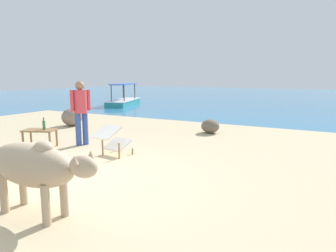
# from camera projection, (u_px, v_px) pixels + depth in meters

# --- Properties ---
(sand_beach) EXTENTS (18.00, 14.00, 0.04)m
(sand_beach) POSITION_uv_depth(u_px,v_px,m) (77.00, 183.00, 5.04)
(sand_beach) COLOR #CCB78E
(sand_beach) RESTS_ON ground
(water_surface) EXTENTS (60.00, 36.00, 0.03)m
(water_surface) POSITION_uv_depth(u_px,v_px,m) (278.00, 98.00, 24.15)
(water_surface) COLOR teal
(water_surface) RESTS_ON ground
(cow) EXTENTS (1.74, 0.55, 0.99)m
(cow) POSITION_uv_depth(u_px,v_px,m) (34.00, 166.00, 3.73)
(cow) COLOR tan
(cow) RESTS_ON sand_beach
(low_bench_table) EXTENTS (0.87, 0.70, 0.45)m
(low_bench_table) POSITION_uv_depth(u_px,v_px,m) (40.00, 132.00, 7.39)
(low_bench_table) COLOR olive
(low_bench_table) RESTS_ON sand_beach
(bottle) EXTENTS (0.07, 0.07, 0.30)m
(bottle) POSITION_uv_depth(u_px,v_px,m) (44.00, 125.00, 7.33)
(bottle) COLOR #2D6B38
(bottle) RESTS_ON low_bench_table
(deck_chair_far) EXTENTS (0.64, 0.83, 0.68)m
(deck_chair_far) POSITION_uv_depth(u_px,v_px,m) (112.00, 139.00, 6.56)
(deck_chair_far) COLOR olive
(deck_chair_far) RESTS_ON sand_beach
(person_standing) EXTENTS (0.32, 0.46, 1.62)m
(person_standing) POSITION_uv_depth(u_px,v_px,m) (81.00, 108.00, 7.54)
(person_standing) COLOR #334C99
(person_standing) RESTS_ON sand_beach
(shore_rock_large) EXTENTS (0.88, 0.95, 0.62)m
(shore_rock_large) POSITION_uv_depth(u_px,v_px,m) (72.00, 117.00, 10.58)
(shore_rock_large) COLOR gray
(shore_rock_large) RESTS_ON sand_beach
(shore_rock_medium) EXTENTS (0.81, 0.82, 0.42)m
(shore_rock_medium) POSITION_uv_depth(u_px,v_px,m) (210.00, 126.00, 9.26)
(shore_rock_medium) COLOR #6B5B4C
(shore_rock_medium) RESTS_ON sand_beach
(boat_teal) EXTENTS (2.25, 3.85, 1.29)m
(boat_teal) POSITION_uv_depth(u_px,v_px,m) (124.00, 100.00, 18.35)
(boat_teal) COLOR teal
(boat_teal) RESTS_ON water_surface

